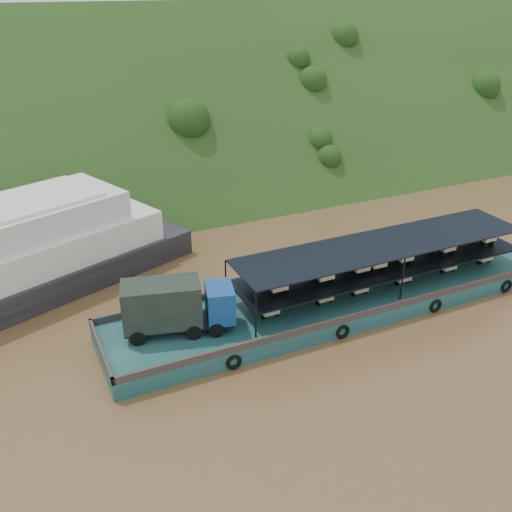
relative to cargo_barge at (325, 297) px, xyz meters
name	(u,v)px	position (x,y,z in m)	size (l,w,h in m)	color
ground	(297,305)	(-1.40, 1.57, -1.21)	(160.00, 160.00, 0.00)	brown
hillside	(160,172)	(-1.40, 37.57, -1.21)	(140.00, 28.00, 28.00)	#1E3A15
cargo_barge	(325,297)	(0.00, 0.00, 0.00)	(35.00, 7.18, 4.82)	#134245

